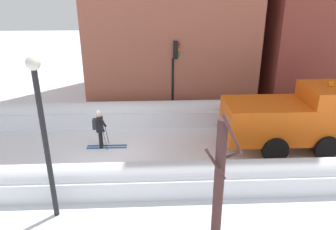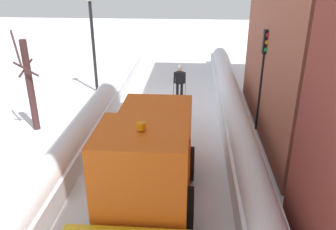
{
  "view_description": "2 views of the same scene",
  "coord_description": "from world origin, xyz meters",
  "px_view_note": "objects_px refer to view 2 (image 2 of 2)",
  "views": [
    {
      "loc": [
        12.69,
        1.87,
        6.94
      ],
      "look_at": [
        0.06,
        2.46,
        1.77
      ],
      "focal_mm": 34.63,
      "sensor_mm": 36.0,
      "label": 1
    },
    {
      "loc": [
        -1.2,
        16.41,
        6.39
      ],
      "look_at": [
        -0.29,
        4.36,
        1.15
      ],
      "focal_mm": 36.85,
      "sensor_mm": 36.0,
      "label": 2
    }
  ],
  "objects_px": {
    "bare_tree_near": "(30,85)",
    "street_lamp": "(92,32)",
    "plow_truck": "(150,155)",
    "skier": "(180,80)",
    "traffic_light_pole": "(264,62)"
  },
  "relations": [
    {
      "from": "skier",
      "to": "traffic_light_pole",
      "type": "distance_m",
      "value": 5.32
    },
    {
      "from": "bare_tree_near",
      "to": "street_lamp",
      "type": "bearing_deg",
      "value": -104.98
    },
    {
      "from": "plow_truck",
      "to": "bare_tree_near",
      "type": "height_order",
      "value": "bare_tree_near"
    },
    {
      "from": "street_lamp",
      "to": "bare_tree_near",
      "type": "distance_m",
      "value": 5.25
    },
    {
      "from": "skier",
      "to": "traffic_light_pole",
      "type": "bearing_deg",
      "value": 134.0
    },
    {
      "from": "skier",
      "to": "bare_tree_near",
      "type": "distance_m",
      "value": 7.29
    },
    {
      "from": "skier",
      "to": "traffic_light_pole",
      "type": "height_order",
      "value": "traffic_light_pole"
    },
    {
      "from": "plow_truck",
      "to": "street_lamp",
      "type": "xyz_separation_m",
      "value": [
        4.12,
        -9.28,
        1.79
      ]
    },
    {
      "from": "skier",
      "to": "bare_tree_near",
      "type": "height_order",
      "value": "bare_tree_near"
    },
    {
      "from": "plow_truck",
      "to": "bare_tree_near",
      "type": "distance_m",
      "value": 6.98
    },
    {
      "from": "skier",
      "to": "bare_tree_near",
      "type": "bearing_deg",
      "value": 35.05
    },
    {
      "from": "bare_tree_near",
      "to": "skier",
      "type": "bearing_deg",
      "value": -144.95
    },
    {
      "from": "plow_truck",
      "to": "street_lamp",
      "type": "bearing_deg",
      "value": -66.08
    },
    {
      "from": "plow_truck",
      "to": "bare_tree_near",
      "type": "bearing_deg",
      "value": -38.77
    },
    {
      "from": "street_lamp",
      "to": "skier",
      "type": "bearing_deg",
      "value": 170.52
    }
  ]
}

